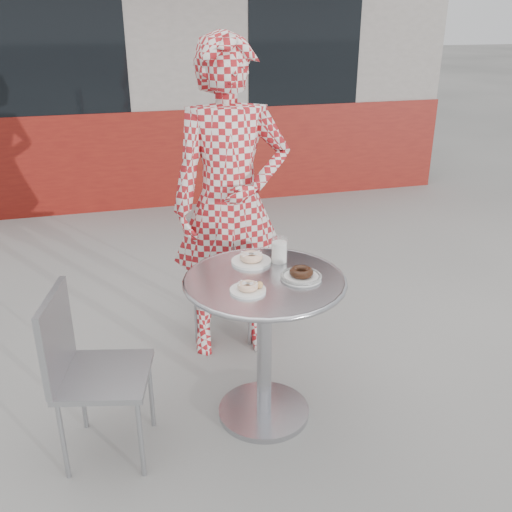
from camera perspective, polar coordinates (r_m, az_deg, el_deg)
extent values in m
plane|color=#9E9B96|center=(3.05, 1.80, -15.78)|extent=(60.00, 60.00, 0.00)
cube|color=gray|center=(7.90, -10.64, 19.92)|extent=(6.00, 4.00, 3.00)
cube|color=maroon|center=(6.15, -8.25, 9.73)|extent=(6.02, 0.20, 1.00)
cube|color=black|center=(5.89, -21.24, 19.73)|extent=(1.60, 0.04, 1.40)
cube|color=black|center=(6.24, 4.93, 21.22)|extent=(1.20, 0.04, 1.40)
cylinder|color=silver|center=(3.06, 0.79, -15.22)|extent=(0.47, 0.47, 0.03)
cylinder|color=silver|center=(2.84, 0.83, -9.35)|extent=(0.07, 0.07, 0.74)
cylinder|color=silver|center=(2.66, 0.87, -2.48)|extent=(0.74, 0.74, 0.02)
torus|color=silver|center=(2.66, 0.87, -2.48)|extent=(0.77, 0.77, 0.03)
cube|color=#9A9CA1|center=(3.58, -2.99, -1.52)|extent=(0.51, 0.51, 0.03)
cube|color=#9A9CA1|center=(3.33, -3.57, 0.41)|extent=(0.37, 0.17, 0.39)
cube|color=#9A9CA1|center=(2.69, -14.89, -11.52)|extent=(0.47, 0.47, 0.03)
cube|color=#9A9CA1|center=(2.63, -19.36, -7.59)|extent=(0.12, 0.39, 0.39)
imported|color=#A4191E|center=(3.23, -2.54, 5.18)|extent=(0.70, 0.49, 1.83)
cylinder|color=white|center=(2.82, -0.47, -0.55)|extent=(0.20, 0.20, 0.01)
torus|color=#DE8955|center=(2.81, -0.47, -0.07)|extent=(0.11, 0.11, 0.04)
cylinder|color=white|center=(2.53, -0.82, -3.44)|extent=(0.16, 0.16, 0.01)
torus|color=#DE8955|center=(2.52, -0.82, -3.02)|extent=(0.09, 0.09, 0.03)
sphere|color=#B77A3F|center=(2.53, 0.36, -2.91)|extent=(0.03, 0.03, 0.03)
cylinder|color=white|center=(2.66, 4.53, -2.10)|extent=(0.19, 0.19, 0.01)
torus|color=black|center=(2.65, 4.55, -1.61)|extent=(0.11, 0.11, 0.04)
torus|color=black|center=(2.66, 4.54, -2.02)|extent=(0.19, 0.19, 0.02)
cylinder|color=white|center=(2.81, 2.34, 0.38)|extent=(0.07, 0.07, 0.11)
cylinder|color=white|center=(2.80, 2.35, 0.58)|extent=(0.08, 0.08, 0.13)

